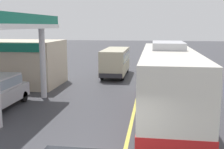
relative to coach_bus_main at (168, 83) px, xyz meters
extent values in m
plane|color=#38383D|center=(-1.69, 12.69, -1.72)|extent=(120.00, 120.00, 0.00)
cube|color=#D8CC4C|center=(-1.69, 7.69, -1.72)|extent=(0.16, 50.00, 0.01)
cube|color=silver|center=(0.00, 0.01, 0.16)|extent=(2.50, 11.00, 2.90)
cube|color=red|center=(0.00, 0.01, -0.94)|extent=(2.54, 11.04, 0.56)
cube|color=#8C9EAD|center=(0.00, -5.43, 0.71)|extent=(2.30, 0.10, 1.40)
cube|color=#8C9EAD|center=(-1.27, 0.01, 0.61)|extent=(0.06, 9.35, 1.10)
cube|color=#8C9EAD|center=(1.27, 0.01, 0.61)|extent=(0.06, 9.35, 1.10)
cube|color=white|center=(0.00, -5.42, 1.41)|extent=(1.75, 0.08, 0.32)
cube|color=#B2B2B7|center=(0.00, 1.01, 1.79)|extent=(1.60, 2.80, 0.36)
cylinder|color=black|center=(-1.10, -3.89, -1.22)|extent=(0.30, 1.00, 1.00)
cylinder|color=black|center=(1.10, -3.89, -1.22)|extent=(0.30, 1.00, 1.00)
cylinder|color=black|center=(-1.10, 3.31, -1.22)|extent=(0.30, 1.00, 1.00)
cylinder|color=black|center=(1.10, 3.31, -1.22)|extent=(0.30, 1.00, 1.00)
cylinder|color=silver|center=(-7.58, 2.72, 0.58)|extent=(0.36, 0.36, 4.60)
cube|color=beige|center=(-11.28, 6.22, -0.02)|extent=(7.00, 4.40, 3.40)
cylinder|color=black|center=(-9.87, 1.54, -1.40)|extent=(0.20, 0.64, 0.64)
cylinder|color=black|center=(-8.37, 1.54, -1.40)|extent=(0.20, 0.64, 0.64)
cube|color=#BFB799|center=(-4.10, 11.10, -0.33)|extent=(2.00, 6.00, 2.10)
cube|color=#8C9EAD|center=(-4.10, 11.10, 0.07)|extent=(2.04, 5.10, 0.80)
cube|color=#2D2D33|center=(-4.10, 8.05, -1.18)|extent=(1.90, 0.16, 0.36)
cylinder|color=black|center=(-4.98, 9.10, -1.34)|extent=(0.22, 0.76, 0.76)
cylinder|color=black|center=(-3.22, 9.10, -1.34)|extent=(0.22, 0.76, 0.76)
cylinder|color=black|center=(-4.98, 13.10, -1.34)|extent=(0.22, 0.76, 0.76)
cylinder|color=black|center=(-3.22, 13.10, -1.34)|extent=(0.22, 0.76, 0.76)
cube|color=olive|center=(0.67, 14.90, -1.00)|extent=(1.70, 4.20, 0.80)
cube|color=olive|center=(0.67, 15.10, -0.25)|extent=(1.50, 2.31, 0.70)
cube|color=#8C9EAD|center=(0.67, 15.10, -0.25)|extent=(1.53, 2.35, 0.49)
cylinder|color=black|center=(-0.08, 13.40, -1.40)|extent=(0.20, 0.64, 0.64)
cylinder|color=black|center=(1.42, 13.40, -1.40)|extent=(0.20, 0.64, 0.64)
cylinder|color=black|center=(-0.08, 16.40, -1.40)|extent=(0.20, 0.64, 0.64)
cylinder|color=black|center=(1.42, 16.40, -1.40)|extent=(0.20, 0.64, 0.64)
camera|label=1|loc=(-0.77, -13.84, 2.80)|focal=44.95mm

